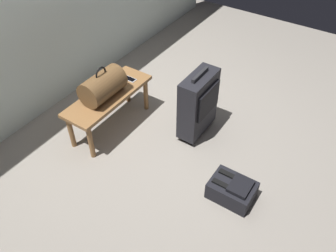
% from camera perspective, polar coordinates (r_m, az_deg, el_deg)
% --- Properties ---
extents(ground_plane, '(6.60, 6.60, 0.00)m').
position_cam_1_polar(ground_plane, '(3.51, 1.86, -3.32)').
color(ground_plane, gray).
extents(bench, '(1.00, 0.36, 0.43)m').
position_cam_1_polar(bench, '(3.55, -9.70, 4.35)').
color(bench, olive).
rests_on(bench, ground).
extents(duffel_bag_brown, '(0.44, 0.26, 0.34)m').
position_cam_1_polar(duffel_bag_brown, '(3.40, -10.67, 6.51)').
color(duffel_bag_brown, brown).
rests_on(duffel_bag_brown, bench).
extents(cell_phone, '(0.07, 0.14, 0.01)m').
position_cam_1_polar(cell_phone, '(3.68, -6.34, 7.69)').
color(cell_phone, silver).
rests_on(cell_phone, bench).
extents(suitcase_upright_charcoal, '(0.47, 0.23, 0.73)m').
position_cam_1_polar(suitcase_upright_charcoal, '(3.43, 5.00, 3.71)').
color(suitcase_upright_charcoal, black).
rests_on(suitcase_upright_charcoal, ground).
extents(backpack_dark, '(0.28, 0.38, 0.21)m').
position_cam_1_polar(backpack_dark, '(3.09, 10.50, -10.24)').
color(backpack_dark, black).
rests_on(backpack_dark, ground).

